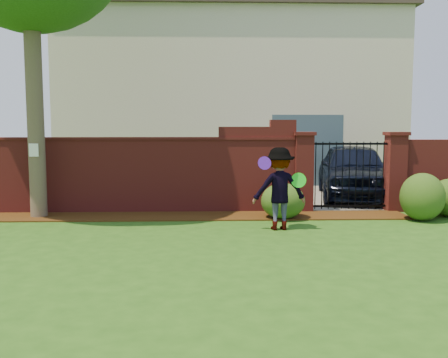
{
  "coord_description": "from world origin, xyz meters",
  "views": [
    {
      "loc": [
        0.13,
        -7.63,
        2.0
      ],
      "look_at": [
        0.44,
        1.4,
        1.05
      ],
      "focal_mm": 39.95,
      "sensor_mm": 36.0,
      "label": 1
    }
  ],
  "objects_px": {
    "frisbee_green": "(299,180)",
    "car": "(354,171)",
    "frisbee_purple": "(264,163)",
    "man": "(279,189)"
  },
  "relations": [
    {
      "from": "frisbee_green",
      "to": "car",
      "type": "bearing_deg",
      "value": 60.95
    },
    {
      "from": "car",
      "to": "frisbee_purple",
      "type": "xyz_separation_m",
      "value": [
        -3.01,
        -4.33,
        0.55
      ]
    },
    {
      "from": "car",
      "to": "man",
      "type": "height_order",
      "value": "man"
    },
    {
      "from": "car",
      "to": "frisbee_green",
      "type": "relative_size",
      "value": 15.67
    },
    {
      "from": "man",
      "to": "frisbee_purple",
      "type": "height_order",
      "value": "man"
    },
    {
      "from": "man",
      "to": "frisbee_purple",
      "type": "relative_size",
      "value": 6.35
    },
    {
      "from": "man",
      "to": "frisbee_purple",
      "type": "xyz_separation_m",
      "value": [
        -0.32,
        -0.23,
        0.52
      ]
    },
    {
      "from": "car",
      "to": "frisbee_purple",
      "type": "bearing_deg",
      "value": -114.47
    },
    {
      "from": "man",
      "to": "frisbee_green",
      "type": "relative_size",
      "value": 5.53
    },
    {
      "from": "car",
      "to": "man",
      "type": "distance_m",
      "value": 4.9
    }
  ]
}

